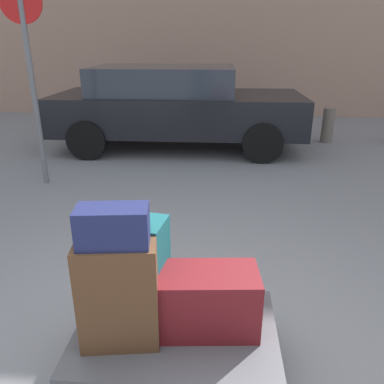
# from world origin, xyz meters

# --- Properties ---
(ground_plane) EXTENTS (60.00, 60.00, 0.00)m
(ground_plane) POSITION_xyz_m (0.00, 0.00, 0.00)
(ground_plane) COLOR gray
(luggage_cart) EXTENTS (1.12, 0.78, 0.34)m
(luggage_cart) POSITION_xyz_m (0.00, 0.00, 0.27)
(luggage_cart) COLOR #4C4C51
(luggage_cart) RESTS_ON ground_plane
(suitcase_brown_front_left) EXTENTS (0.42, 0.25, 0.59)m
(suitcase_brown_front_left) POSITION_xyz_m (-0.28, -0.11, 0.63)
(suitcase_brown_front_left) COLOR #51331E
(suitcase_brown_front_left) RESTS_ON luggage_cart
(duffel_bag_maroon_center) EXTENTS (0.59, 0.35, 0.35)m
(duffel_bag_maroon_center) POSITION_xyz_m (0.16, 0.03, 0.52)
(duffel_bag_maroon_center) COLOR maroon
(duffel_bag_maroon_center) RESTS_ON luggage_cart
(suitcase_teal_front_right) EXTENTS (0.40, 0.29, 0.60)m
(suitcase_teal_front_right) POSITION_xyz_m (-0.25, 0.13, 0.64)
(suitcase_teal_front_right) COLOR #144C51
(suitcase_teal_front_right) RESTS_ON luggage_cart
(duffel_bag_navy_topmost_pile) EXTENTS (0.36, 0.21, 0.19)m
(duffel_bag_navy_topmost_pile) POSITION_xyz_m (-0.28, -0.11, 1.02)
(duffel_bag_navy_topmost_pile) COLOR #191E47
(duffel_bag_navy_topmost_pile) RESTS_ON suitcase_brown_front_left
(parked_car) EXTENTS (4.31, 1.94, 1.42)m
(parked_car) POSITION_xyz_m (-0.60, 5.20, 0.76)
(parked_car) COLOR black
(parked_car) RESTS_ON ground_plane
(bollard_kerb_near) EXTENTS (0.22, 0.22, 0.65)m
(bollard_kerb_near) POSITION_xyz_m (2.25, 5.79, 0.33)
(bollard_kerb_near) COLOR #72665B
(bollard_kerb_near) RESTS_ON ground_plane
(no_parking_sign) EXTENTS (0.50, 0.09, 2.51)m
(no_parking_sign) POSITION_xyz_m (-2.16, 3.15, 1.55)
(no_parking_sign) COLOR slate
(no_parking_sign) RESTS_ON ground_plane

